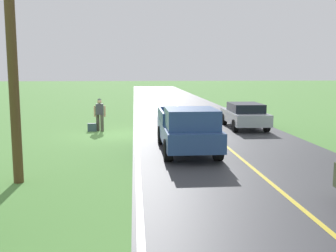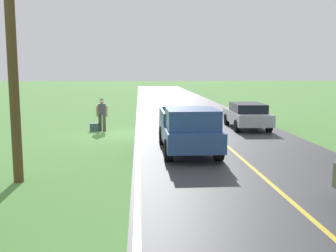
# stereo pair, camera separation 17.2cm
# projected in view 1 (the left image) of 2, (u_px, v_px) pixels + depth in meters

# --- Properties ---
(ground_plane) EXTENTS (200.00, 200.00, 0.00)m
(ground_plane) POSITION_uv_depth(u_px,v_px,m) (117.00, 134.00, 20.02)
(ground_plane) COLOR #568E42
(road_surface) EXTENTS (7.94, 120.00, 0.00)m
(road_surface) POSITION_uv_depth(u_px,v_px,m) (210.00, 133.00, 20.42)
(road_surface) COLOR #3D3D42
(road_surface) RESTS_ON ground
(lane_edge_line) EXTENTS (0.16, 117.60, 0.00)m
(lane_edge_line) POSITION_uv_depth(u_px,v_px,m) (137.00, 134.00, 20.11)
(lane_edge_line) COLOR silver
(lane_edge_line) RESTS_ON ground
(lane_centre_line) EXTENTS (0.14, 117.60, 0.00)m
(lane_centre_line) POSITION_uv_depth(u_px,v_px,m) (210.00, 133.00, 20.42)
(lane_centre_line) COLOR gold
(lane_centre_line) RESTS_ON ground
(hitchhiker_walking) EXTENTS (0.62, 0.51, 1.75)m
(hitchhiker_walking) POSITION_uv_depth(u_px,v_px,m) (100.00, 113.00, 21.04)
(hitchhiker_walking) COLOR #4C473D
(hitchhiker_walking) RESTS_ON ground
(suitcase_carried) EXTENTS (0.47, 0.24, 0.42)m
(suitcase_carried) POSITION_uv_depth(u_px,v_px,m) (92.00, 127.00, 21.00)
(suitcase_carried) COLOR #384C56
(suitcase_carried) RESTS_ON ground
(pickup_truck_passing) EXTENTS (2.11, 5.41, 1.82)m
(pickup_truck_passing) POSITION_uv_depth(u_px,v_px,m) (188.00, 128.00, 15.48)
(pickup_truck_passing) COLOR #2D4C84
(pickup_truck_passing) RESTS_ON ground
(sedan_near_oncoming) EXTENTS (2.02, 4.44, 1.41)m
(sedan_near_oncoming) POSITION_uv_depth(u_px,v_px,m) (245.00, 115.00, 22.07)
(sedan_near_oncoming) COLOR #B2B7C1
(sedan_near_oncoming) RESTS_ON ground
(utility_pole_roadside) EXTENTS (0.28, 0.28, 7.69)m
(utility_pole_roadside) POSITION_uv_depth(u_px,v_px,m) (12.00, 47.00, 10.93)
(utility_pole_roadside) COLOR brown
(utility_pole_roadside) RESTS_ON ground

